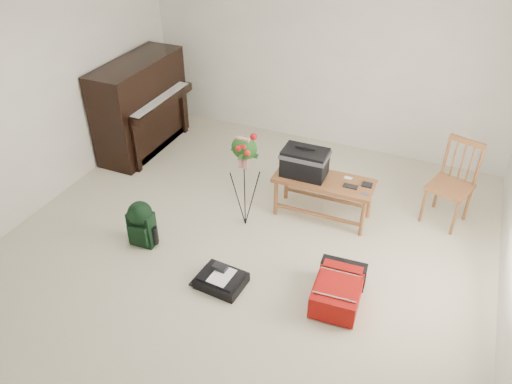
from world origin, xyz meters
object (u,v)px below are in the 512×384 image
at_px(flower_stand, 245,183).
at_px(black_duffel, 221,279).
at_px(piano, 142,107).
at_px(bench, 311,168).
at_px(dining_chair, 451,184).
at_px(red_suitcase, 339,287).
at_px(green_backpack, 141,222).

bearing_deg(flower_stand, black_duffel, -76.08).
relative_size(piano, black_duffel, 3.21).
relative_size(bench, dining_chair, 1.14).
relative_size(black_duffel, flower_stand, 0.41).
bearing_deg(flower_stand, piano, 155.39).
height_order(red_suitcase, green_backpack, green_backpack).
xyz_separation_m(piano, black_duffel, (2.21, -2.03, -0.53)).
bearing_deg(black_duffel, bench, 79.45).
height_order(green_backpack, flower_stand, flower_stand).
distance_m(dining_chair, red_suitcase, 1.86).
relative_size(black_duffel, green_backpack, 0.88).
distance_m(dining_chair, green_backpack, 3.37).
relative_size(bench, black_duffel, 2.38).
relative_size(dining_chair, flower_stand, 0.86).
bearing_deg(dining_chair, black_duffel, -115.65).
bearing_deg(black_duffel, green_backpack, 172.46).
bearing_deg(black_duffel, dining_chair, 51.10).
xyz_separation_m(red_suitcase, green_backpack, (-2.13, -0.06, 0.15)).
height_order(bench, red_suitcase, bench).
relative_size(dining_chair, red_suitcase, 1.51).
distance_m(red_suitcase, flower_stand, 1.50).
bearing_deg(piano, flower_stand, -27.72).
bearing_deg(green_backpack, piano, 119.84).
distance_m(piano, black_duffel, 3.05).
distance_m(dining_chair, flower_stand, 2.26).
xyz_separation_m(piano, flower_stand, (2.03, -1.06, -0.05)).
bearing_deg(piano, bench, -12.36).
relative_size(piano, bench, 1.35).
height_order(bench, green_backpack, bench).
bearing_deg(red_suitcase, black_duffel, -169.09).
xyz_separation_m(dining_chair, black_duffel, (-1.85, -1.95, -0.41)).
distance_m(piano, dining_chair, 4.06).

